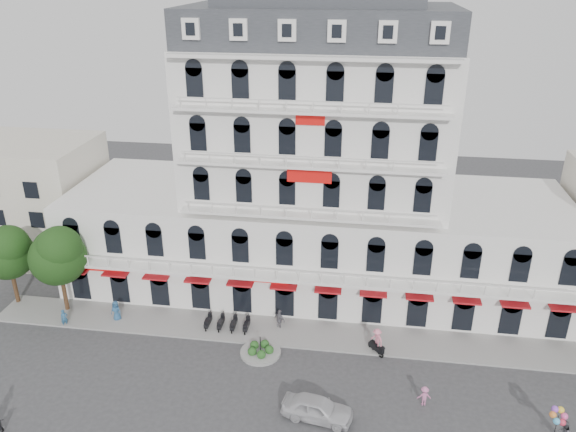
# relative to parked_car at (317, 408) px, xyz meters

# --- Properties ---
(ground) EXTENTS (120.00, 120.00, 0.00)m
(ground) POSITION_rel_parked_car_xyz_m (-2.06, 0.17, -0.81)
(ground) COLOR #38383A
(ground) RESTS_ON ground
(sidewalk) EXTENTS (53.00, 4.00, 0.16)m
(sidewalk) POSITION_rel_parked_car_xyz_m (-2.06, 9.17, -0.73)
(sidewalk) COLOR gray
(sidewalk) RESTS_ON ground
(main_building) EXTENTS (45.00, 15.00, 25.80)m
(main_building) POSITION_rel_parked_car_xyz_m (-2.06, 18.16, 9.15)
(main_building) COLOR silver
(main_building) RESTS_ON ground
(flank_building_west) EXTENTS (14.00, 10.00, 12.00)m
(flank_building_west) POSITION_rel_parked_car_xyz_m (-32.06, 20.17, 5.19)
(flank_building_west) COLOR beige
(flank_building_west) RESTS_ON ground
(traffic_island) EXTENTS (3.20, 3.20, 1.60)m
(traffic_island) POSITION_rel_parked_car_xyz_m (-5.06, 6.17, -0.56)
(traffic_island) COLOR gray
(traffic_island) RESTS_ON ground
(parked_scooter_row) EXTENTS (4.40, 1.80, 1.10)m
(parked_scooter_row) POSITION_rel_parked_car_xyz_m (-8.41, 8.97, -0.81)
(parked_scooter_row) COLOR black
(parked_scooter_row) RESTS_ON ground
(tree_west_outer) EXTENTS (4.50, 4.48, 7.76)m
(tree_west_outer) POSITION_rel_parked_car_xyz_m (-28.01, 10.15, 4.54)
(tree_west_outer) COLOR #382314
(tree_west_outer) RESTS_ON ground
(tree_west_inner) EXTENTS (4.76, 4.76, 8.25)m
(tree_west_inner) POSITION_rel_parked_car_xyz_m (-23.01, 9.65, 4.87)
(tree_west_inner) COLOR #382314
(tree_west_inner) RESTS_ON ground
(parked_car) EXTENTS (5.02, 2.64, 1.63)m
(parked_car) POSITION_rel_parked_car_xyz_m (0.00, 0.00, 0.00)
(parked_car) COLOR silver
(parked_car) RESTS_ON ground
(rider_center) EXTENTS (1.30, 1.34, 2.30)m
(rider_center) POSITION_rel_parked_car_xyz_m (3.89, 7.50, 0.41)
(rider_center) COLOR black
(rider_center) RESTS_ON ground
(pedestrian_left) EXTENTS (1.00, 0.73, 1.89)m
(pedestrian_left) POSITION_rel_parked_car_xyz_m (-18.09, 8.87, 0.13)
(pedestrian_left) COLOR #28527A
(pedestrian_left) RESTS_ON ground
(pedestrian_mid) EXTENTS (1.14, 0.91, 1.81)m
(pedestrian_mid) POSITION_rel_parked_car_xyz_m (-4.10, 9.67, 0.09)
(pedestrian_mid) COLOR slate
(pedestrian_mid) RESTS_ON ground
(pedestrian_right) EXTENTS (1.03, 0.69, 1.49)m
(pedestrian_right) POSITION_rel_parked_car_xyz_m (7.16, 2.31, -0.07)
(pedestrian_right) COLOR #C6699B
(pedestrian_right) RESTS_ON ground
(pedestrian_far) EXTENTS (0.68, 0.66, 1.57)m
(pedestrian_far) POSITION_rel_parked_car_xyz_m (-22.06, 7.43, -0.03)
(pedestrian_far) COLOR #2A5980
(pedestrian_far) RESTS_ON ground
(balloon_vendor) EXTENTS (1.49, 1.38, 2.45)m
(balloon_vendor) POSITION_rel_parked_car_xyz_m (15.43, 0.08, 0.44)
(balloon_vendor) COLOR #515258
(balloon_vendor) RESTS_ON ground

